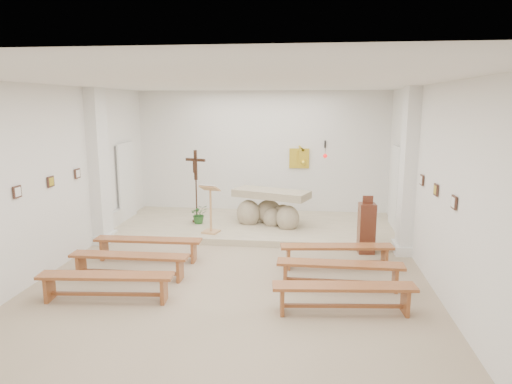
# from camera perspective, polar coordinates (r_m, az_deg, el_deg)

# --- Properties ---
(ground) EXTENTS (7.00, 10.00, 0.00)m
(ground) POSITION_cam_1_polar(r_m,az_deg,el_deg) (8.42, -2.90, -11.02)
(ground) COLOR tan
(ground) RESTS_ON ground
(wall_left) EXTENTS (0.02, 10.00, 3.50)m
(wall_left) POSITION_cam_1_polar(r_m,az_deg,el_deg) (9.18, -25.04, 1.16)
(wall_left) COLOR white
(wall_left) RESTS_ON ground
(wall_right) EXTENTS (0.02, 10.00, 3.50)m
(wall_right) POSITION_cam_1_polar(r_m,az_deg,el_deg) (8.11, 22.07, 0.21)
(wall_right) COLOR white
(wall_right) RESTS_ON ground
(wall_back) EXTENTS (7.00, 0.02, 3.50)m
(wall_back) POSITION_cam_1_polar(r_m,az_deg,el_deg) (12.83, 0.73, 4.75)
(wall_back) COLOR white
(wall_back) RESTS_ON ground
(ceiling) EXTENTS (7.00, 10.00, 0.02)m
(ceiling) POSITION_cam_1_polar(r_m,az_deg,el_deg) (7.81, -3.15, 13.44)
(ceiling) COLOR silver
(ceiling) RESTS_ON wall_back
(sanctuary_platform) EXTENTS (6.98, 3.00, 0.15)m
(sanctuary_platform) POSITION_cam_1_polar(r_m,az_deg,el_deg) (11.68, -0.05, -4.25)
(sanctuary_platform) COLOR beige
(sanctuary_platform) RESTS_ON ground
(pilaster_left) EXTENTS (0.26, 0.55, 3.50)m
(pilaster_left) POSITION_cam_1_polar(r_m,az_deg,el_deg) (10.86, -19.01, 2.99)
(pilaster_left) COLOR white
(pilaster_left) RESTS_ON ground
(pilaster_right) EXTENTS (0.26, 0.55, 3.50)m
(pilaster_right) POSITION_cam_1_polar(r_m,az_deg,el_deg) (10.00, 18.44, 2.38)
(pilaster_right) COLOR white
(pilaster_right) RESTS_ON ground
(gold_wall_relief) EXTENTS (0.55, 0.04, 0.55)m
(gold_wall_relief) POSITION_cam_1_polar(r_m,az_deg,el_deg) (12.74, 5.43, 4.21)
(gold_wall_relief) COLOR gold
(gold_wall_relief) RESTS_ON wall_back
(sanctuary_lamp) EXTENTS (0.11, 0.36, 0.44)m
(sanctuary_lamp) POSITION_cam_1_polar(r_m,az_deg,el_deg) (12.48, 8.64, 4.72)
(sanctuary_lamp) COLOR black
(sanctuary_lamp) RESTS_ON wall_back
(station_frame_left_front) EXTENTS (0.03, 0.20, 0.20)m
(station_frame_left_front) POSITION_cam_1_polar(r_m,az_deg,el_deg) (8.51, -27.70, 0.02)
(station_frame_left_front) COLOR #43281D
(station_frame_left_front) RESTS_ON wall_left
(station_frame_left_mid) EXTENTS (0.03, 0.20, 0.20)m
(station_frame_left_mid) POSITION_cam_1_polar(r_m,az_deg,el_deg) (9.34, -24.28, 1.19)
(station_frame_left_mid) COLOR #43281D
(station_frame_left_mid) RESTS_ON wall_left
(station_frame_left_rear) EXTENTS (0.03, 0.20, 0.20)m
(station_frame_left_rear) POSITION_cam_1_polar(r_m,az_deg,el_deg) (10.20, -21.43, 2.17)
(station_frame_left_rear) COLOR #43281D
(station_frame_left_rear) RESTS_ON wall_left
(station_frame_right_front) EXTENTS (0.03, 0.20, 0.20)m
(station_frame_right_front) POSITION_cam_1_polar(r_m,az_deg,el_deg) (7.36, 23.52, -1.19)
(station_frame_right_front) COLOR #43281D
(station_frame_right_front) RESTS_ON wall_right
(station_frame_right_mid) EXTENTS (0.03, 0.20, 0.20)m
(station_frame_right_mid) POSITION_cam_1_polar(r_m,az_deg,el_deg) (8.30, 21.57, 0.27)
(station_frame_right_mid) COLOR #43281D
(station_frame_right_mid) RESTS_ON wall_right
(station_frame_right_rear) EXTENTS (0.03, 0.20, 0.20)m
(station_frame_right_rear) POSITION_cam_1_polar(r_m,az_deg,el_deg) (9.26, 20.02, 1.42)
(station_frame_right_rear) COLOR #43281D
(station_frame_right_rear) RESTS_ON wall_right
(radiator_left) EXTENTS (0.10, 0.85, 0.52)m
(radiator_left) POSITION_cam_1_polar(r_m,az_deg,el_deg) (11.78, -17.37, -3.65)
(radiator_left) COLOR silver
(radiator_left) RESTS_ON ground
(radiator_right) EXTENTS (0.10, 0.85, 0.52)m
(radiator_right) POSITION_cam_1_polar(r_m,az_deg,el_deg) (10.99, 17.55, -4.72)
(radiator_right) COLOR silver
(radiator_right) RESTS_ON ground
(altar) EXTENTS (2.02, 1.34, 0.97)m
(altar) POSITION_cam_1_polar(r_m,az_deg,el_deg) (11.45, 1.80, -2.27)
(altar) COLOR tan
(altar) RESTS_ON sanctuary_platform
(lectern) EXTENTS (0.48, 0.43, 1.18)m
(lectern) POSITION_cam_1_polar(r_m,az_deg,el_deg) (10.72, -5.72, -2.08)
(lectern) COLOR tan
(lectern) RESTS_ON sanctuary_platform
(crucifix_stand) EXTENTS (0.55, 0.24, 1.85)m
(crucifix_stand) POSITION_cam_1_polar(r_m,az_deg,el_deg) (11.70, -7.53, 1.42)
(crucifix_stand) COLOR #321E10
(crucifix_stand) RESTS_ON sanctuary_platform
(potted_plant) EXTENTS (0.55, 0.53, 0.48)m
(potted_plant) POSITION_cam_1_polar(r_m,az_deg,el_deg) (11.67, -7.12, -2.76)
(potted_plant) COLOR #275D25
(potted_plant) RESTS_ON sanctuary_platform
(donation_pedestal) EXTENTS (0.36, 0.36, 1.25)m
(donation_pedestal) POSITION_cam_1_polar(r_m,az_deg,el_deg) (10.02, 13.64, -4.37)
(donation_pedestal) COLOR brown
(donation_pedestal) RESTS_ON ground
(bench_left_front) EXTENTS (2.18, 0.40, 0.46)m
(bench_left_front) POSITION_cam_1_polar(r_m,az_deg,el_deg) (9.58, -13.31, -6.35)
(bench_left_front) COLOR #9F5A2E
(bench_left_front) RESTS_ON ground
(bench_right_front) EXTENTS (2.20, 0.60, 0.46)m
(bench_right_front) POSITION_cam_1_polar(r_m,az_deg,el_deg) (9.05, 10.04, -7.26)
(bench_right_front) COLOR #9F5A2E
(bench_right_front) RESTS_ON ground
(bench_left_second) EXTENTS (2.18, 0.36, 0.46)m
(bench_left_second) POSITION_cam_1_polar(r_m,az_deg,el_deg) (8.71, -15.52, -8.23)
(bench_left_second) COLOR #9F5A2E
(bench_left_second) RESTS_ON ground
(bench_right_second) EXTENTS (2.17, 0.35, 0.46)m
(bench_right_second) POSITION_cam_1_polar(r_m,az_deg,el_deg) (8.12, 10.43, -9.45)
(bench_right_second) COLOR #9F5A2E
(bench_right_second) RESTS_ON ground
(bench_left_third) EXTENTS (2.19, 0.53, 0.46)m
(bench_left_third) POSITION_cam_1_polar(r_m,az_deg,el_deg) (7.87, -18.24, -10.51)
(bench_left_third) COLOR #9F5A2E
(bench_left_third) RESTS_ON ground
(bench_right_third) EXTENTS (2.20, 0.56, 0.46)m
(bench_right_third) POSITION_cam_1_polar(r_m,az_deg,el_deg) (7.21, 10.93, -12.18)
(bench_right_third) COLOR #9F5A2E
(bench_right_third) RESTS_ON ground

